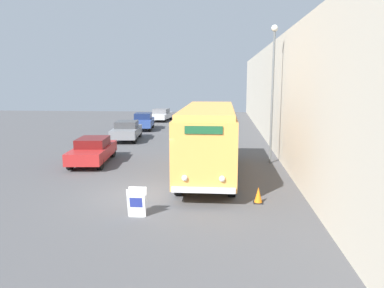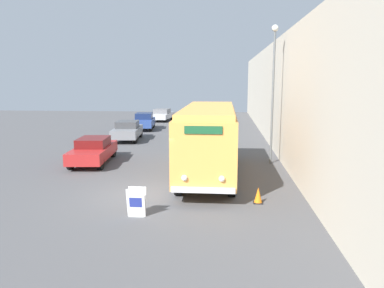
{
  "view_description": "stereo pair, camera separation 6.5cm",
  "coord_description": "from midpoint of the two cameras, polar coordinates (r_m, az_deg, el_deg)",
  "views": [
    {
      "loc": [
        3.01,
        -14.22,
        4.57
      ],
      "look_at": [
        1.72,
        1.07,
        1.94
      ],
      "focal_mm": 35.0,
      "sensor_mm": 36.0,
      "label": 1
    },
    {
      "loc": [
        3.07,
        -14.21,
        4.57
      ],
      "look_at": [
        1.72,
        1.07,
        1.94
      ],
      "focal_mm": 35.0,
      "sensor_mm": 36.0,
      "label": 2
    }
  ],
  "objects": [
    {
      "name": "vintage_bus",
      "position": [
        17.75,
        2.68,
        1.03
      ],
      "size": [
        2.45,
        9.16,
        3.33
      ],
      "color": "black",
      "rests_on": "ground_plane"
    },
    {
      "name": "traffic_cone",
      "position": [
        14.39,
        10.18,
        -7.7
      ],
      "size": [
        0.36,
        0.36,
        0.61
      ],
      "color": "black",
      "rests_on": "ground_plane"
    },
    {
      "name": "sign_board",
      "position": [
        12.91,
        -8.33,
        -8.84
      ],
      "size": [
        0.61,
        0.37,
        1.0
      ],
      "color": "gray",
      "rests_on": "ground_plane"
    },
    {
      "name": "parked_car_near",
      "position": [
        21.51,
        -14.73,
        -0.91
      ],
      "size": [
        2.23,
        4.77,
        1.4
      ],
      "rotation": [
        0.0,
        0.0,
        0.09
      ],
      "color": "black",
      "rests_on": "ground_plane"
    },
    {
      "name": "parked_car_distant",
      "position": [
        42.57,
        -4.55,
        4.49
      ],
      "size": [
        2.18,
        4.41,
        1.36
      ],
      "rotation": [
        0.0,
        0.0,
        -0.08
      ],
      "color": "black",
      "rests_on": "ground_plane"
    },
    {
      "name": "ground_plane",
      "position": [
        15.23,
        -6.74,
        -7.8
      ],
      "size": [
        80.0,
        80.0,
        0.0
      ],
      "primitive_type": "plane",
      "color": "#4C4C4F"
    },
    {
      "name": "parked_car_mid",
      "position": [
        29.11,
        -9.76,
        2.06
      ],
      "size": [
        2.28,
        4.59,
        1.47
      ],
      "rotation": [
        0.0,
        0.0,
        0.1
      ],
      "color": "black",
      "rests_on": "ground_plane"
    },
    {
      "name": "parked_car_far",
      "position": [
        35.16,
        -7.26,
        3.48
      ],
      "size": [
        2.16,
        4.29,
        1.54
      ],
      "rotation": [
        0.0,
        0.0,
        0.1
      ],
      "color": "black",
      "rests_on": "ground_plane"
    },
    {
      "name": "building_wall_right",
      "position": [
        24.46,
        13.04,
        7.12
      ],
      "size": [
        0.3,
        60.0,
        7.12
      ],
      "color": "beige",
      "rests_on": "ground_plane"
    },
    {
      "name": "streetlamp",
      "position": [
        20.83,
        12.39,
        9.92
      ],
      "size": [
        0.36,
        0.36,
        7.43
      ],
      "color": "#595E60",
      "rests_on": "ground_plane"
    }
  ]
}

